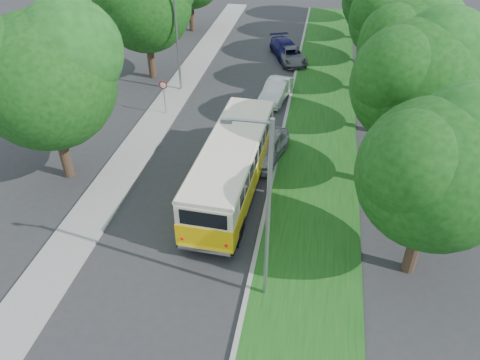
% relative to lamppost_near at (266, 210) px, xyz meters
% --- Properties ---
extents(ground, '(120.00, 120.00, 0.00)m').
position_rel_lamppost_near_xyz_m(ground, '(-4.21, 2.50, -4.37)').
color(ground, '#2D2D2F').
rests_on(ground, ground).
extents(curb, '(0.20, 70.00, 0.15)m').
position_rel_lamppost_near_xyz_m(curb, '(-0.61, 7.50, -4.29)').
color(curb, gray).
rests_on(curb, ground).
extents(grass_verge, '(4.50, 70.00, 0.13)m').
position_rel_lamppost_near_xyz_m(grass_verge, '(1.74, 7.50, -4.30)').
color(grass_verge, '#174C14').
rests_on(grass_verge, ground).
extents(sidewalk, '(2.20, 70.00, 0.12)m').
position_rel_lamppost_near_xyz_m(sidewalk, '(-9.01, 7.50, -4.31)').
color(sidewalk, gray).
rests_on(sidewalk, ground).
extents(treeline, '(24.27, 41.91, 9.46)m').
position_rel_lamppost_near_xyz_m(treeline, '(-1.06, 20.49, 1.56)').
color(treeline, '#332319').
rests_on(treeline, ground).
extents(lamppost_near, '(1.71, 0.16, 8.00)m').
position_rel_lamppost_near_xyz_m(lamppost_near, '(0.00, 0.00, 0.00)').
color(lamppost_near, gray).
rests_on(lamppost_near, ground).
extents(lamppost_far, '(1.71, 0.16, 7.50)m').
position_rel_lamppost_near_xyz_m(lamppost_far, '(-8.91, 18.50, -0.25)').
color(lamppost_far, gray).
rests_on(lamppost_far, ground).
extents(warning_sign, '(0.56, 0.10, 2.50)m').
position_rel_lamppost_near_xyz_m(warning_sign, '(-8.71, 14.48, -2.66)').
color(warning_sign, gray).
rests_on(warning_sign, ground).
extents(vintage_bus, '(3.09, 10.48, 3.08)m').
position_rel_lamppost_near_xyz_m(vintage_bus, '(-2.53, 6.56, -2.83)').
color(vintage_bus, yellow).
rests_on(vintage_bus, ground).
extents(car_silver, '(2.57, 4.61, 1.48)m').
position_rel_lamppost_near_xyz_m(car_silver, '(-1.21, 10.15, -3.63)').
color(car_silver, '#A1A0A5').
rests_on(car_silver, ground).
extents(car_white, '(2.18, 4.46, 1.41)m').
position_rel_lamppost_near_xyz_m(car_white, '(-1.62, 18.12, -3.66)').
color(car_white, silver).
rests_on(car_white, ground).
extents(car_blue, '(3.60, 5.20, 1.40)m').
position_rel_lamppost_near_xyz_m(car_blue, '(-1.83, 26.87, -3.67)').
color(car_blue, '#12134F').
rests_on(car_blue, ground).
extents(car_grey, '(3.36, 4.85, 1.23)m').
position_rel_lamppost_near_xyz_m(car_grey, '(-1.21, 25.62, -3.75)').
color(car_grey, '#575A5E').
rests_on(car_grey, ground).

